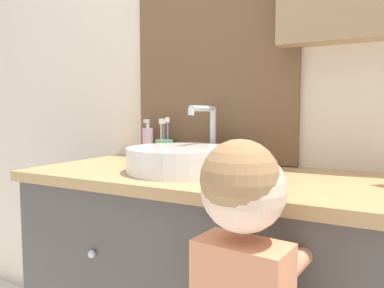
# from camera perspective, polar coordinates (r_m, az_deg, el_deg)

# --- Properties ---
(wall_back) EXTENTS (3.20, 0.18, 2.50)m
(wall_back) POSITION_cam_1_polar(r_m,az_deg,el_deg) (1.52, 9.56, 13.88)
(wall_back) COLOR beige
(wall_back) RESTS_ON ground_plane
(sink_basin) EXTENTS (0.39, 0.44, 0.23)m
(sink_basin) POSITION_cam_1_polar(r_m,az_deg,el_deg) (1.27, -0.98, -2.23)
(sink_basin) COLOR white
(sink_basin) RESTS_ON vanity_counter
(toothbrush_holder) EXTENTS (0.08, 0.08, 0.18)m
(toothbrush_holder) POSITION_cam_1_polar(r_m,az_deg,el_deg) (1.58, -4.25, -0.74)
(toothbrush_holder) COLOR #66B27F
(toothbrush_holder) RESTS_ON vanity_counter
(soap_dispenser) EXTENTS (0.05, 0.05, 0.17)m
(soap_dispenser) POSITION_cam_1_polar(r_m,az_deg,el_deg) (1.63, -6.76, 0.18)
(soap_dispenser) COLOR #CCA3BC
(soap_dispenser) RESTS_ON vanity_counter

